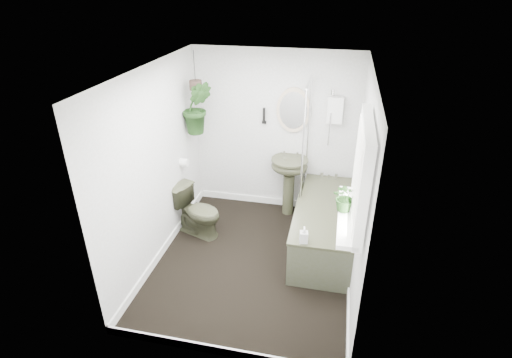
# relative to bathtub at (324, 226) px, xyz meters

# --- Properties ---
(floor) EXTENTS (2.30, 2.80, 0.02)m
(floor) POSITION_rel_bathtub_xyz_m (-0.80, -0.50, -0.30)
(floor) COLOR black
(floor) RESTS_ON ground
(ceiling) EXTENTS (2.30, 2.80, 0.02)m
(ceiling) POSITION_rel_bathtub_xyz_m (-0.80, -0.50, 2.02)
(ceiling) COLOR white
(ceiling) RESTS_ON ground
(wall_back) EXTENTS (2.30, 0.02, 2.30)m
(wall_back) POSITION_rel_bathtub_xyz_m (-0.80, 0.91, 0.86)
(wall_back) COLOR silver
(wall_back) RESTS_ON ground
(wall_front) EXTENTS (2.30, 0.02, 2.30)m
(wall_front) POSITION_rel_bathtub_xyz_m (-0.80, -1.91, 0.86)
(wall_front) COLOR silver
(wall_front) RESTS_ON ground
(wall_left) EXTENTS (0.02, 2.80, 2.30)m
(wall_left) POSITION_rel_bathtub_xyz_m (-1.96, -0.50, 0.86)
(wall_left) COLOR silver
(wall_left) RESTS_ON ground
(wall_right) EXTENTS (0.02, 2.80, 2.30)m
(wall_right) POSITION_rel_bathtub_xyz_m (0.36, -0.50, 0.86)
(wall_right) COLOR silver
(wall_right) RESTS_ON ground
(skirting) EXTENTS (2.30, 2.80, 0.10)m
(skirting) POSITION_rel_bathtub_xyz_m (-0.80, -0.50, -0.24)
(skirting) COLOR white
(skirting) RESTS_ON floor
(bathtub) EXTENTS (0.72, 1.72, 0.58)m
(bathtub) POSITION_rel_bathtub_xyz_m (0.00, 0.00, 0.00)
(bathtub) COLOR #3A3C29
(bathtub) RESTS_ON floor
(bath_screen) EXTENTS (0.04, 0.72, 1.40)m
(bath_screen) POSITION_rel_bathtub_xyz_m (-0.33, 0.49, 0.99)
(bath_screen) COLOR silver
(bath_screen) RESTS_ON bathtub
(shower_box) EXTENTS (0.20, 0.10, 0.35)m
(shower_box) POSITION_rel_bathtub_xyz_m (0.00, 0.84, 1.26)
(shower_box) COLOR white
(shower_box) RESTS_ON wall_back
(oval_mirror) EXTENTS (0.46, 0.03, 0.62)m
(oval_mirror) POSITION_rel_bathtub_xyz_m (-0.55, 0.87, 1.21)
(oval_mirror) COLOR #CBB396
(oval_mirror) RESTS_ON wall_back
(wall_sconce) EXTENTS (0.04, 0.04, 0.22)m
(wall_sconce) POSITION_rel_bathtub_xyz_m (-0.95, 0.86, 1.11)
(wall_sconce) COLOR black
(wall_sconce) RESTS_ON wall_back
(toilet_roll_holder) EXTENTS (0.11, 0.11, 0.11)m
(toilet_roll_holder) POSITION_rel_bathtub_xyz_m (-1.90, 0.20, 0.61)
(toilet_roll_holder) COLOR white
(toilet_roll_holder) RESTS_ON wall_left
(window_recess) EXTENTS (0.08, 1.00, 0.90)m
(window_recess) POSITION_rel_bathtub_xyz_m (0.29, -1.20, 1.36)
(window_recess) COLOR white
(window_recess) RESTS_ON wall_right
(window_sill) EXTENTS (0.18, 1.00, 0.04)m
(window_sill) POSITION_rel_bathtub_xyz_m (0.22, -1.20, 0.94)
(window_sill) COLOR white
(window_sill) RESTS_ON wall_right
(window_blinds) EXTENTS (0.01, 0.86, 0.76)m
(window_blinds) POSITION_rel_bathtub_xyz_m (0.24, -1.20, 1.36)
(window_blinds) COLOR white
(window_blinds) RESTS_ON wall_right
(toilet) EXTENTS (0.75, 0.58, 0.67)m
(toilet) POSITION_rel_bathtub_xyz_m (-1.65, -0.07, 0.05)
(toilet) COLOR #3A3C29
(toilet) RESTS_ON floor
(pedestal_sink) EXTENTS (0.54, 0.47, 0.87)m
(pedestal_sink) POSITION_rel_bathtub_xyz_m (-0.55, 0.69, 0.14)
(pedestal_sink) COLOR #3A3C29
(pedestal_sink) RESTS_ON floor
(sill_plant) EXTENTS (0.27, 0.24, 0.27)m
(sill_plant) POSITION_rel_bathtub_xyz_m (0.18, -1.16, 1.09)
(sill_plant) COLOR black
(sill_plant) RESTS_ON window_sill
(hanging_plant) EXTENTS (0.47, 0.42, 0.71)m
(hanging_plant) POSITION_rel_bathtub_xyz_m (-1.77, 0.49, 1.28)
(hanging_plant) COLOR black
(hanging_plant) RESTS_ON ceiling
(soap_bottle) EXTENTS (0.10, 0.10, 0.19)m
(soap_bottle) POSITION_rel_bathtub_xyz_m (-0.19, -0.79, 0.39)
(soap_bottle) COLOR black
(soap_bottle) RESTS_ON bathtub
(hanging_pot) EXTENTS (0.16, 0.16, 0.12)m
(hanging_pot) POSITION_rel_bathtub_xyz_m (-1.77, 0.49, 1.58)
(hanging_pot) COLOR #45322A
(hanging_pot) RESTS_ON ceiling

